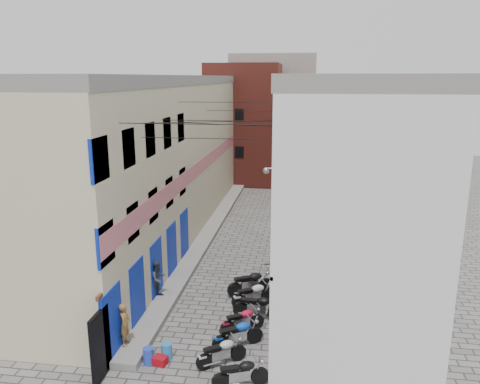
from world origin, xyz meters
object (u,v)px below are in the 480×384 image
at_px(motorcycle_g, 251,282).
at_px(red_crate, 160,361).
at_px(motorcycle_f, 253,293).
at_px(motorcycle_b, 221,351).
at_px(motorcycle_d, 242,319).
at_px(motorcycle_c, 238,333).
at_px(motorcycle_e, 258,306).
at_px(person_a, 125,324).
at_px(motorcycle_a, 241,372).
at_px(person_b, 158,279).
at_px(water_jug_far, 167,351).
at_px(water_jug_near, 148,356).

relative_size(motorcycle_g, red_crate, 4.63).
xyz_separation_m(motorcycle_f, red_crate, (-2.48, -4.35, -0.39)).
xyz_separation_m(motorcycle_b, motorcycle_d, (0.38, 2.09, -0.01)).
relative_size(motorcycle_c, red_crate, 4.21).
bearing_deg(motorcycle_c, motorcycle_f, 144.30).
height_order(motorcycle_e, person_a, person_a).
xyz_separation_m(motorcycle_f, motorcycle_g, (-0.23, 0.94, 0.06)).
xyz_separation_m(motorcycle_a, motorcycle_g, (-0.44, 6.04, 0.09)).
relative_size(motorcycle_b, motorcycle_d, 1.01).
distance_m(motorcycle_e, motorcycle_g, 2.04).
distance_m(motorcycle_b, person_b, 5.10).
relative_size(motorcycle_b, motorcycle_c, 0.92).
bearing_deg(motorcycle_b, motorcycle_d, 136.21).
distance_m(motorcycle_d, motorcycle_e, 1.08).
bearing_deg(person_a, person_b, -8.71).
bearing_deg(motorcycle_g, person_b, -98.93).
bearing_deg(motorcycle_c, motorcycle_b, -51.31).
distance_m(motorcycle_b, person_a, 3.35).
distance_m(motorcycle_b, motorcycle_e, 3.17).
bearing_deg(motorcycle_b, motorcycle_a, 3.37).
bearing_deg(person_b, motorcycle_g, -44.69).
relative_size(person_b, water_jug_far, 2.80).
height_order(water_jug_far, red_crate, water_jug_far).
distance_m(motorcycle_b, red_crate, 1.99).
bearing_deg(person_b, motorcycle_a, -112.95).
relative_size(motorcycle_c, motorcycle_g, 0.91).
bearing_deg(red_crate, motorcycle_a, -15.39).
xyz_separation_m(motorcycle_d, person_a, (-3.68, -1.76, 0.50)).
bearing_deg(water_jug_far, motorcycle_f, 59.62).
relative_size(water_jug_far, red_crate, 1.26).
bearing_deg(water_jug_near, person_a, 149.04).
relative_size(person_a, water_jug_far, 2.66).
bearing_deg(person_b, motorcycle_b, -112.21).
bearing_deg(water_jug_near, motorcycle_d, 41.03).
bearing_deg(motorcycle_b, water_jug_far, -125.50).
relative_size(motorcycle_g, person_b, 1.31).
bearing_deg(motorcycle_g, water_jug_far, -50.26).
xyz_separation_m(motorcycle_e, motorcycle_f, (-0.30, 1.03, -0.03)).
bearing_deg(motorcycle_f, motorcycle_g, 164.89).
relative_size(motorcycle_c, person_b, 1.20).
distance_m(motorcycle_a, motorcycle_c, 2.11).
relative_size(motorcycle_f, water_jug_far, 3.31).
distance_m(motorcycle_d, water_jug_near, 3.58).
bearing_deg(water_jug_near, motorcycle_g, 63.53).
bearing_deg(motorcycle_c, water_jug_far, -97.72).
relative_size(motorcycle_c, motorcycle_d, 1.09).
xyz_separation_m(motorcycle_g, water_jug_far, (-2.13, -4.97, -0.31)).
distance_m(person_a, red_crate, 1.70).
height_order(person_b, water_jug_near, person_b).
distance_m(motorcycle_c, motorcycle_e, 2.05).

